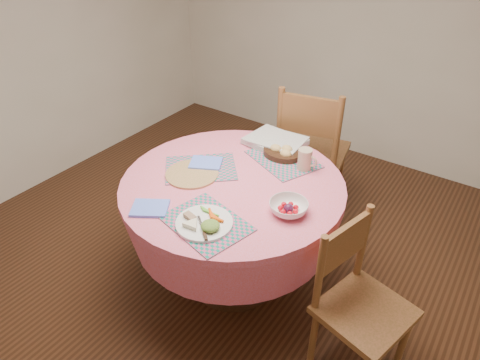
% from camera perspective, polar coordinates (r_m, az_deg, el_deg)
% --- Properties ---
extents(ground, '(4.00, 4.00, 0.00)m').
position_cam_1_polar(ground, '(2.84, -0.85, -12.86)').
color(ground, '#331C0F').
rests_on(ground, ground).
extents(dining_table, '(1.24, 1.24, 0.75)m').
position_cam_1_polar(dining_table, '(2.47, -0.96, -3.97)').
color(dining_table, pink).
rests_on(dining_table, ground).
extents(chair_right, '(0.47, 0.48, 0.86)m').
position_cam_1_polar(chair_right, '(2.20, 15.41, -15.15)').
color(chair_right, brown).
rests_on(chair_right, ground).
extents(chair_back, '(0.56, 0.54, 1.03)m').
position_cam_1_polar(chair_back, '(3.12, 9.39, 4.01)').
color(chair_back, brown).
rests_on(chair_back, ground).
extents(placemat_front, '(0.46, 0.38, 0.01)m').
position_cam_1_polar(placemat_front, '(2.07, -4.52, -5.75)').
color(placemat_front, '#157868').
rests_on(placemat_front, dining_table).
extents(placemat_left, '(0.50, 0.49, 0.01)m').
position_cam_1_polar(placemat_left, '(2.47, -5.25, 1.58)').
color(placemat_left, '#157868').
rests_on(placemat_left, dining_table).
extents(placemat_back, '(0.49, 0.44, 0.01)m').
position_cam_1_polar(placemat_back, '(2.56, 5.78, 2.78)').
color(placemat_back, '#157868').
rests_on(placemat_back, dining_table).
extents(wicker_trivet, '(0.30, 0.30, 0.01)m').
position_cam_1_polar(wicker_trivet, '(2.42, -6.42, 0.81)').
color(wicker_trivet, olive).
rests_on(wicker_trivet, dining_table).
extents(napkin_near, '(0.23, 0.21, 0.01)m').
position_cam_1_polar(napkin_near, '(2.19, -11.91, -3.70)').
color(napkin_near, '#6180FA').
rests_on(napkin_near, dining_table).
extents(napkin_far, '(0.22, 0.21, 0.01)m').
position_cam_1_polar(napkin_far, '(2.50, -4.57, 2.27)').
color(napkin_far, '#6180FA').
rests_on(napkin_far, placemat_left).
extents(dinner_plate, '(0.27, 0.27, 0.05)m').
position_cam_1_polar(dinner_plate, '(2.04, -4.75, -5.70)').
color(dinner_plate, white).
rests_on(dinner_plate, placemat_front).
extents(bread_bowl, '(0.23, 0.23, 0.08)m').
position_cam_1_polar(bread_bowl, '(2.57, 5.58, 3.69)').
color(bread_bowl, black).
rests_on(bread_bowl, placemat_back).
extents(latte_mug, '(0.12, 0.08, 0.12)m').
position_cam_1_polar(latte_mug, '(2.45, 8.68, 2.75)').
color(latte_mug, tan).
rests_on(latte_mug, placemat_back).
extents(fruit_bowl, '(0.25, 0.25, 0.06)m').
position_cam_1_polar(fruit_bowl, '(2.12, 6.49, -3.70)').
color(fruit_bowl, white).
rests_on(fruit_bowl, dining_table).
extents(newspaper_stack, '(0.37, 0.30, 0.04)m').
position_cam_1_polar(newspaper_stack, '(2.70, 4.76, 5.19)').
color(newspaper_stack, silver).
rests_on(newspaper_stack, dining_table).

